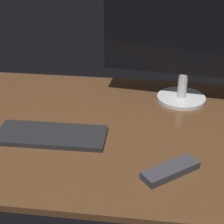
# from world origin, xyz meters

# --- Properties ---
(desk) EXTENTS (1.40, 0.84, 0.02)m
(desk) POSITION_xyz_m (0.00, 0.00, 0.01)
(desk) COLOR #4C301C
(desk) RESTS_ON ground
(monitor) EXTENTS (0.61, 0.19, 0.47)m
(monitor) POSITION_xyz_m (0.30, 0.24, 0.29)
(monitor) COLOR #B8B8B8
(monitor) RESTS_ON desk
(keyboard) EXTENTS (0.36, 0.15, 0.02)m
(keyboard) POSITION_xyz_m (-0.13, -0.09, 0.03)
(keyboard) COLOR black
(keyboard) RESTS_ON desk
(tv_remote) EXTENTS (0.17, 0.15, 0.02)m
(tv_remote) POSITION_xyz_m (0.25, -0.24, 0.03)
(tv_remote) COLOR #2D2D33
(tv_remote) RESTS_ON desk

